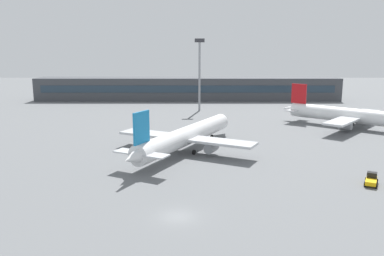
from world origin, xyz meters
TOP-DOWN VIEW (x-y plane):
  - ground_plane at (0.00, 40.00)m, footprint 400.00×400.00m
  - terminal_building at (0.00, 113.44)m, footprint 121.59×12.13m
  - airplane_near at (0.84, 31.75)m, footprint 27.85×38.46m
  - airplane_mid at (44.64, 53.70)m, footprint 34.85×31.13m
  - baggage_tug_yellow at (28.93, 11.52)m, footprint 3.05×3.88m
  - floodlight_tower_west at (4.16, 83.98)m, footprint 3.20×0.80m

SIDE VIEW (x-z plane):
  - ground_plane at x=0.00m, z-range 0.00..0.00m
  - baggage_tug_yellow at x=28.93m, z-range -0.08..1.67m
  - airplane_near at x=0.84m, z-range -2.01..8.30m
  - airplane_mid at x=44.64m, z-range -2.09..8.60m
  - terminal_building at x=0.00m, z-range 0.00..9.00m
  - floodlight_tower_west at x=4.16m, z-range 1.98..25.63m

